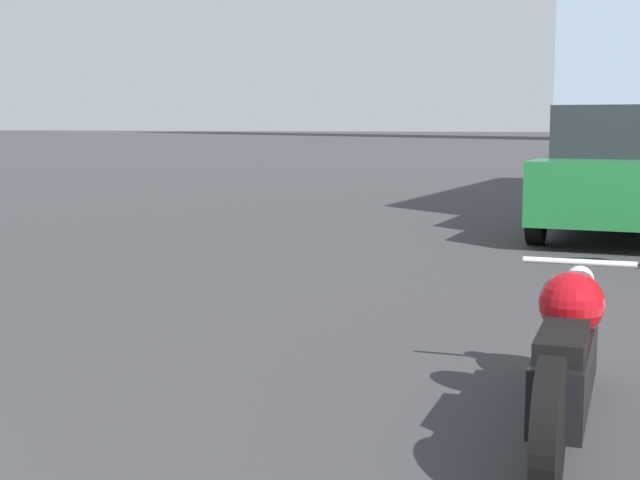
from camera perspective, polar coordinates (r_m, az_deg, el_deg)
motorcycle at (r=4.60m, az=15.53°, el=-7.16°), size 0.62×2.29×0.77m
parked_car_green at (r=12.78m, az=18.28°, el=4.09°), size 1.88×4.21×1.77m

